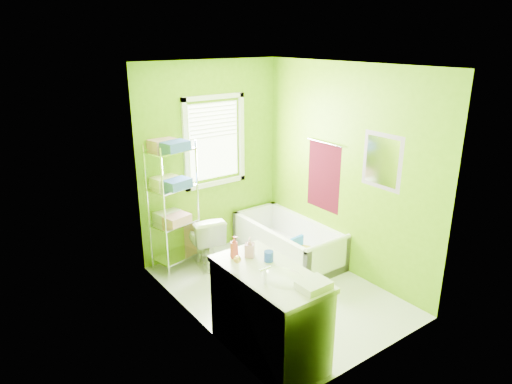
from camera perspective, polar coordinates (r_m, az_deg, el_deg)
ground at (r=5.57m, az=2.61°, el=-12.20°), size 2.90×2.90×0.00m
room_envelope at (r=4.94m, az=2.88°, el=3.31°), size 2.14×2.94×2.62m
window at (r=6.09m, az=-5.23°, el=6.92°), size 0.92×0.05×1.22m
door at (r=3.83m, az=-0.05°, el=-10.42°), size 0.09×0.80×2.00m
right_wall_decor at (r=5.68m, az=11.13°, el=2.68°), size 0.04×1.48×1.17m
bathtub at (r=6.27m, az=4.11°, el=-6.73°), size 0.74×1.59×0.51m
toilet at (r=6.03m, az=-6.49°, el=-5.88°), size 0.54×0.77×0.71m
vanity at (r=4.36m, az=1.69°, el=-14.63°), size 0.60×1.17×1.10m
wire_shelf_unit at (r=5.78m, az=-10.38°, el=0.04°), size 0.63×0.51×1.69m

